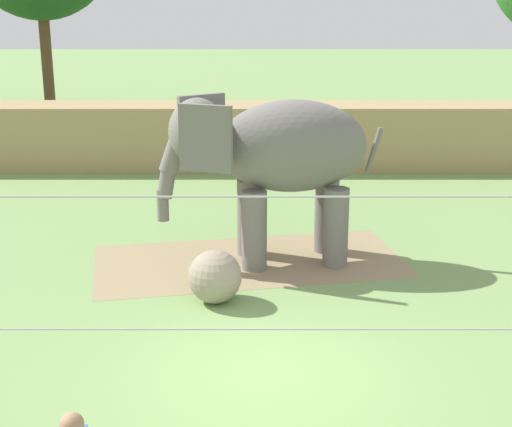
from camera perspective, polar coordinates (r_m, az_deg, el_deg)
The scene contains 6 objects.
ground_plane at distance 10.94m, azimuth 0.71°, elevation -11.91°, with size 120.00×120.00×0.00m, color #759956.
dirt_patch at distance 15.04m, azimuth -0.52°, elevation -3.66°, with size 6.14×2.97×0.01m, color #937F5B.
embankment_wall at distance 22.83m, azimuth 0.34°, elevation 5.95°, with size 36.00×1.80×1.93m, color tan.
elephant at distance 14.50m, azimuth 1.47°, elevation 4.57°, with size 4.45×2.04×3.30m.
enrichment_ball at distance 13.00m, azimuth -3.16°, elevation -4.84°, with size 0.94×0.94×0.94m, color gray.
cable_fence at distance 7.62m, azimuth 1.02°, elevation -10.42°, with size 10.46×0.18×3.52m.
Camera 1 is at (-0.13, -9.60, 5.25)m, focal length 52.32 mm.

